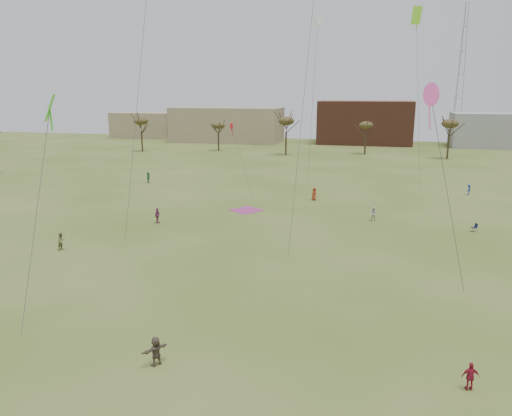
# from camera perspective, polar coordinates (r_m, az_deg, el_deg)

# --- Properties ---
(ground) EXTENTS (260.00, 260.00, 0.00)m
(ground) POSITION_cam_1_polar(r_m,az_deg,el_deg) (29.39, -5.98, -15.92)
(ground) COLOR #3C531A
(ground) RESTS_ON ground
(spectator_fore_a) EXTENTS (0.92, 0.51, 1.48)m
(spectator_fore_a) POSITION_cam_1_polar(r_m,az_deg,el_deg) (27.39, 23.96, -17.69)
(spectator_fore_a) COLOR #A21B36
(spectator_fore_a) RESTS_ON ground
(spectator_fore_b) EXTENTS (0.77, 0.92, 1.69)m
(spectator_fore_b) POSITION_cam_1_polar(r_m,az_deg,el_deg) (48.80, -21.95, -3.64)
(spectator_fore_b) COLOR olive
(spectator_fore_b) RESTS_ON ground
(spectator_fore_c) EXTENTS (1.26, 1.54, 1.65)m
(spectator_fore_c) POSITION_cam_1_polar(r_m,az_deg,el_deg) (27.68, -11.72, -16.18)
(spectator_fore_c) COLOR brown
(spectator_fore_c) RESTS_ON ground
(spectator_mid_d) EXTENTS (0.48, 1.06, 1.77)m
(spectator_mid_d) POSITION_cam_1_polar(r_m,az_deg,el_deg) (55.57, -11.55, -0.86)
(spectator_mid_d) COLOR #8E3B6C
(spectator_mid_d) RESTS_ON ground
(spectator_mid_e) EXTENTS (0.87, 0.72, 1.62)m
(spectator_mid_e) POSITION_cam_1_polar(r_m,az_deg,el_deg) (57.05, 13.72, -0.68)
(spectator_mid_e) COLOR silver
(spectator_mid_e) RESTS_ON ground
(flyer_far_a) EXTENTS (0.97, 1.67, 1.72)m
(flyer_far_a) POSITION_cam_1_polar(r_m,az_deg,el_deg) (81.08, -12.58, 3.55)
(flyer_far_a) COLOR #26733D
(flyer_far_a) RESTS_ON ground
(flyer_far_b) EXTENTS (1.00, 0.98, 1.74)m
(flyer_far_b) POSITION_cam_1_polar(r_m,az_deg,el_deg) (66.51, 6.86, 1.65)
(flyer_far_b) COLOR #98351A
(flyer_far_b) RESTS_ON ground
(flyer_far_c) EXTENTS (0.92, 1.11, 1.50)m
(flyer_far_c) POSITION_cam_1_polar(r_m,az_deg,el_deg) (76.08, 23.78, 2.00)
(flyer_far_c) COLOR navy
(flyer_far_c) RESTS_ON ground
(blanket_plum) EXTENTS (4.54, 4.54, 0.03)m
(blanket_plum) POSITION_cam_1_polar(r_m,az_deg,el_deg) (60.57, -1.15, -0.26)
(blanket_plum) COLOR #9F317B
(blanket_plum) RESTS_ON ground
(camp_chair_right) EXTENTS (0.68, 0.65, 0.87)m
(camp_chair_right) POSITION_cam_1_polar(r_m,az_deg,el_deg) (56.30, 24.29, -2.28)
(camp_chair_right) COLOR #131334
(camp_chair_right) RESTS_ON ground
(kites_aloft) EXTENTS (74.05, 63.32, 25.55)m
(kites_aloft) POSITION_cam_1_polar(r_m,az_deg,el_deg) (51.34, 2.14, 20.33)
(kites_aloft) COLOR red
(kites_aloft) RESTS_ON ground
(tree_line) EXTENTS (117.44, 49.32, 8.91)m
(tree_line) POSITION_cam_1_polar(r_m,az_deg,el_deg) (104.02, 7.68, 9.34)
(tree_line) COLOR #3A2B1E
(tree_line) RESTS_ON ground
(building_tan) EXTENTS (32.00, 14.00, 10.00)m
(building_tan) POSITION_cam_1_polar(r_m,az_deg,el_deg) (146.09, -3.44, 9.77)
(building_tan) COLOR #937F60
(building_tan) RESTS_ON ground
(building_brick) EXTENTS (26.00, 16.00, 12.00)m
(building_brick) POSITION_cam_1_polar(r_m,az_deg,el_deg) (144.26, 12.75, 9.82)
(building_brick) COLOR brown
(building_brick) RESTS_ON ground
(building_grey) EXTENTS (24.00, 12.00, 9.00)m
(building_grey) POSITION_cam_1_polar(r_m,az_deg,el_deg) (145.61, 26.72, 8.17)
(building_grey) COLOR gray
(building_grey) RESTS_ON ground
(building_tan_west) EXTENTS (20.00, 12.00, 8.00)m
(building_tan_west) POSITION_cam_1_polar(r_m,az_deg,el_deg) (164.02, -12.86, 9.52)
(building_tan_west) COLOR #937F60
(building_tan_west) RESTS_ON ground
(radio_tower) EXTENTS (1.51, 1.72, 41.00)m
(radio_tower) POSITION_cam_1_polar(r_m,az_deg,el_deg) (150.49, 22.93, 14.29)
(radio_tower) COLOR #9EA3A8
(radio_tower) RESTS_ON ground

